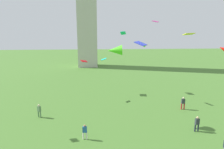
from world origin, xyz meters
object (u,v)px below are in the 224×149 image
person_2 (39,110)px  kite_flying_6 (141,44)px  person_1 (85,131)px  person_0 (183,102)px  kite_flying_10 (115,50)px  kite_flying_2 (104,59)px  kite_flying_0 (143,45)px  kite_flying_11 (84,61)px  kite_flying_7 (123,33)px  kite_flying_5 (189,34)px  person_5 (197,123)px  kite_flying_8 (155,21)px

person_2 → kite_flying_6: (12.72, -0.66, 8.38)m
person_1 → person_0: bearing=-142.4°
kite_flying_10 → kite_flying_6: bearing=111.6°
kite_flying_2 → kite_flying_0: bearing=61.3°
kite_flying_0 → kite_flying_11: kite_flying_0 is taller
person_1 → kite_flying_11: 13.76m
kite_flying_6 → kite_flying_11: (-7.32, 7.63, -3.17)m
kite_flying_7 → kite_flying_2: bearing=-48.4°
person_2 → kite_flying_5: (15.37, -7.47, 9.57)m
person_2 → person_5: person_2 is taller
person_2 → person_0: bearing=-141.8°
kite_flying_6 → person_5: bearing=7.5°
person_5 → kite_flying_8: kite_flying_8 is taller
kite_flying_7 → kite_flying_10: size_ratio=0.78×
person_1 → kite_flying_6: kite_flying_6 is taller
person_2 → kite_flying_7: 19.34m
person_0 → person_1: (-13.34, -6.90, -0.11)m
person_5 → kite_flying_6: kite_flying_6 is taller
person_5 → kite_flying_11: kite_flying_11 is taller
person_2 → kite_flying_2: (8.64, 9.88, 5.09)m
kite_flying_7 → person_2: bearing=-30.5°
kite_flying_2 → kite_flying_6: kite_flying_6 is taller
kite_flying_5 → kite_flying_6: 7.40m
person_2 → kite_flying_0: 17.53m
kite_flying_5 → kite_flying_11: bearing=119.9°
kite_flying_6 → kite_flying_10: size_ratio=0.89×
kite_flying_5 → kite_flying_8: kite_flying_8 is taller
kite_flying_0 → kite_flying_8: bearing=13.0°
person_0 → kite_flying_8: kite_flying_8 is taller
kite_flying_8 → kite_flying_11: bearing=-177.2°
person_5 → kite_flying_5: 10.33m
person_0 → person_5: 6.28m
person_0 → kite_flying_7: size_ratio=1.28×
kite_flying_2 → kite_flying_8: 11.83m
kite_flying_2 → kite_flying_6: size_ratio=0.85×
kite_flying_5 → person_5: bearing=35.5°
kite_flying_5 → kite_flying_10: 8.51m
kite_flying_2 → kite_flying_6: 11.77m
kite_flying_2 → kite_flying_10: bearing=10.4°
kite_flying_10 → person_0: bearing=111.2°
person_1 → kite_flying_6: size_ratio=1.00×
person_5 → kite_flying_11: (-12.91, 11.95, 5.22)m
kite_flying_10 → person_2: bearing=-93.6°
kite_flying_8 → kite_flying_11: (-9.82, 4.88, -5.88)m
person_0 → kite_flying_11: kite_flying_11 is taller
kite_flying_2 → kite_flying_5: bearing=27.0°
kite_flying_0 → kite_flying_6: 6.76m
person_0 → kite_flying_0: 10.32m
kite_flying_7 → kite_flying_10: bearing=4.6°
person_0 → kite_flying_5: size_ratio=1.98×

